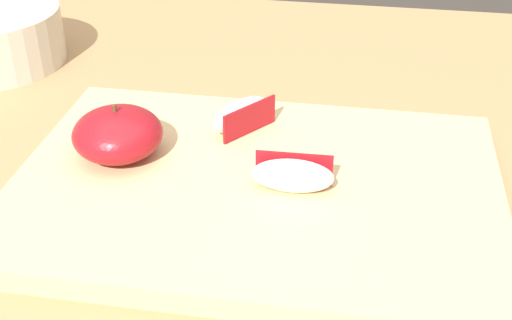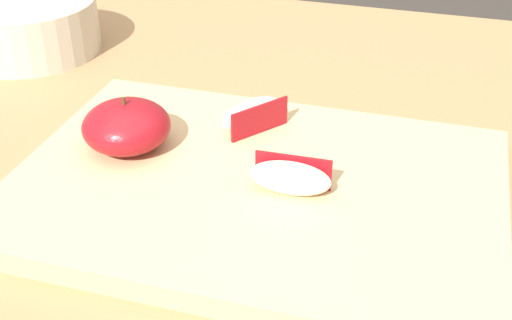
{
  "view_description": "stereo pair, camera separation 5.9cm",
  "coord_description": "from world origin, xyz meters",
  "px_view_note": "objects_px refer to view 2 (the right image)",
  "views": [
    {
      "loc": [
        0.07,
        -0.59,
        1.12
      ],
      "look_at": [
        -0.01,
        -0.1,
        0.81
      ],
      "focal_mm": 47.88,
      "sensor_mm": 36.0,
      "label": 1
    },
    {
      "loc": [
        0.13,
        -0.58,
        1.12
      ],
      "look_at": [
        -0.01,
        -0.1,
        0.81
      ],
      "focal_mm": 47.88,
      "sensor_mm": 36.0,
      "label": 2
    }
  ],
  "objects_px": {
    "apple_wedge_back": "(290,178)",
    "ceramic_fruit_bowl": "(27,24)",
    "apple_half_skin_up": "(127,126)",
    "apple_wedge_near_knife": "(253,114)",
    "cutting_board": "(256,189)"
  },
  "relations": [
    {
      "from": "cutting_board",
      "to": "ceramic_fruit_bowl",
      "type": "xyz_separation_m",
      "value": [
        -0.38,
        0.24,
        0.03
      ]
    },
    {
      "from": "apple_half_skin_up",
      "to": "apple_wedge_back",
      "type": "bearing_deg",
      "value": -10.46
    },
    {
      "from": "apple_half_skin_up",
      "to": "ceramic_fruit_bowl",
      "type": "distance_m",
      "value": 0.33
    },
    {
      "from": "cutting_board",
      "to": "apple_wedge_near_knife",
      "type": "height_order",
      "value": "apple_wedge_near_knife"
    },
    {
      "from": "apple_wedge_near_knife",
      "to": "ceramic_fruit_bowl",
      "type": "bearing_deg",
      "value": 156.52
    },
    {
      "from": "apple_wedge_back",
      "to": "apple_wedge_near_knife",
      "type": "bearing_deg",
      "value": 122.39
    },
    {
      "from": "ceramic_fruit_bowl",
      "to": "apple_wedge_near_knife",
      "type": "bearing_deg",
      "value": -23.48
    },
    {
      "from": "apple_wedge_near_knife",
      "to": "ceramic_fruit_bowl",
      "type": "relative_size",
      "value": 0.38
    },
    {
      "from": "apple_wedge_near_knife",
      "to": "apple_wedge_back",
      "type": "xyz_separation_m",
      "value": [
        0.06,
        -0.1,
        0.0
      ]
    },
    {
      "from": "apple_wedge_near_knife",
      "to": "apple_wedge_back",
      "type": "height_order",
      "value": "same"
    },
    {
      "from": "apple_wedge_back",
      "to": "ceramic_fruit_bowl",
      "type": "height_order",
      "value": "ceramic_fruit_bowl"
    },
    {
      "from": "cutting_board",
      "to": "apple_half_skin_up",
      "type": "xyz_separation_m",
      "value": [
        -0.13,
        0.02,
        0.03
      ]
    },
    {
      "from": "apple_wedge_near_knife",
      "to": "ceramic_fruit_bowl",
      "type": "height_order",
      "value": "ceramic_fruit_bowl"
    },
    {
      "from": "apple_wedge_near_knife",
      "to": "cutting_board",
      "type": "bearing_deg",
      "value": -71.57
    },
    {
      "from": "ceramic_fruit_bowl",
      "to": "apple_wedge_back",
      "type": "bearing_deg",
      "value": -31.32
    }
  ]
}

